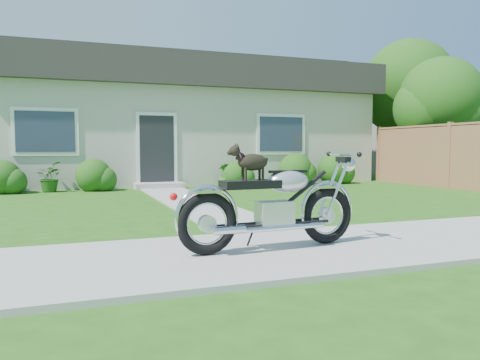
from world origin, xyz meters
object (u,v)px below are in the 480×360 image
Objects in this scene: house at (183,120)px; potted_plant_left at (48,177)px; fence at (450,156)px; tree_near at (446,102)px; motorcycle_with_dog at (274,204)px; potted_plant_right at (225,175)px; tree_far at (413,89)px.

house reaches higher than potted_plant_left.
fence is 1.61× the size of tree_near.
house reaches higher than motorcycle_with_dog.
tree_near reaches higher than potted_plant_right.
potted_plant_left is at bearing 165.40° from fence.
house reaches higher than potted_plant_right.
tree_far reaches higher than house.
tree_near is at bearing -5.51° from potted_plant_left.
house is at bearing 135.26° from fence.
tree_far reaches higher than tree_near.
house is 1.90× the size of fence.
potted_plant_left is at bearing 174.49° from tree_near.
fence is 2.72m from tree_near.
potted_plant_right is (-5.83, 2.80, -0.59)m from fence.
motorcycle_with_dog is at bearing -142.08° from tree_near.
motorcycle_with_dog is at bearing -135.98° from tree_far.
potted_plant_left is at bearing 180.00° from potted_plant_right.
potted_plant_right is (0.47, -3.44, -1.81)m from house.
potted_plant_right is at bearing -169.59° from tree_far.
tree_near is 0.77× the size of tree_far.
fence is at bearing -117.96° from tree_far.
house is 12.22m from motorcycle_with_dog.
house is 8.96m from tree_near.
fence is 2.98× the size of motorcycle_with_dog.
tree_far is 6.65× the size of potted_plant_left.
house is 3.06× the size of tree_near.
tree_far is (2.28, 4.29, 2.47)m from fence.
potted_plant_left is (-10.75, 2.80, -0.54)m from fence.
potted_plant_left is (-4.45, -3.44, -1.76)m from house.
fence reaches higher than motorcycle_with_dog.
potted_plant_right is at bearing 71.65° from motorcycle_with_dog.
tree_near reaches higher than fence.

